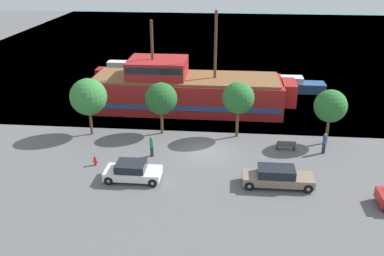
{
  "coord_description": "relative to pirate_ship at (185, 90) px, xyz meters",
  "views": [
    {
      "loc": [
        1.83,
        -31.68,
        15.56
      ],
      "look_at": [
        -1.34,
        2.0,
        1.2
      ],
      "focal_mm": 40.0,
      "sensor_mm": 36.0,
      "label": 1
    }
  ],
  "objects": [
    {
      "name": "ground_plane",
      "position": [
        2.84,
        -9.93,
        -2.0
      ],
      "size": [
        160.0,
        160.0,
        0.0
      ],
      "primitive_type": "plane",
      "color": "#5B5B5E"
    },
    {
      "name": "water_surface",
      "position": [
        2.84,
        34.07,
        -2.0
      ],
      "size": [
        80.0,
        80.0,
        0.0
      ],
      "primitive_type": "plane",
      "color": "teal",
      "rests_on": "ground"
    },
    {
      "name": "pirate_ship",
      "position": [
        0.0,
        0.0,
        0.0
      ],
      "size": [
        20.67,
        6.04,
        10.06
      ],
      "color": "#A31E1E",
      "rests_on": "water_surface"
    },
    {
      "name": "moored_boat_dockside",
      "position": [
        -9.57,
        11.8,
        -1.33
      ],
      "size": [
        7.11,
        1.85,
        1.83
      ],
      "color": "maroon",
      "rests_on": "water_surface"
    },
    {
      "name": "moored_boat_outer",
      "position": [
        12.0,
        6.9,
        -1.3
      ],
      "size": [
        6.87,
        2.1,
        1.77
      ],
      "color": "navy",
      "rests_on": "water_surface"
    },
    {
      "name": "parked_car_curb_front",
      "position": [
        8.17,
        -14.94,
        -1.29
      ],
      "size": [
        4.92,
        1.79,
        1.43
      ],
      "color": "#7F705B",
      "rests_on": "ground_plane"
    },
    {
      "name": "parked_car_curb_rear",
      "position": [
        -2.14,
        -15.04,
        -1.32
      ],
      "size": [
        4.04,
        1.96,
        1.36
      ],
      "color": "white",
      "rests_on": "ground_plane"
    },
    {
      "name": "fire_hydrant",
      "position": [
        -5.52,
        -13.12,
        -1.59
      ],
      "size": [
        0.42,
        0.25,
        0.76
      ],
      "color": "red",
      "rests_on": "ground_plane"
    },
    {
      "name": "bench_promenade_east",
      "position": [
        9.42,
        -9.05,
        -1.57
      ],
      "size": [
        1.55,
        0.45,
        0.85
      ],
      "color": "#4C4742",
      "rests_on": "ground_plane"
    },
    {
      "name": "pedestrian_walking_near",
      "position": [
        12.42,
        -9.35,
        -1.1
      ],
      "size": [
        0.32,
        0.32,
        1.76
      ],
      "color": "#232838",
      "rests_on": "ground_plane"
    },
    {
      "name": "pedestrian_walking_far",
      "position": [
        -1.43,
        -11.18,
        -1.12
      ],
      "size": [
        0.32,
        0.32,
        1.72
      ],
      "color": "#232838",
      "rests_on": "ground_plane"
    },
    {
      "name": "tree_row_east",
      "position": [
        -7.62,
        -7.33,
        1.53
      ],
      "size": [
        3.23,
        3.23,
        5.15
      ],
      "color": "brown",
      "rests_on": "ground_plane"
    },
    {
      "name": "tree_row_mideast",
      "position": [
        -1.35,
        -6.54,
        1.29
      ],
      "size": [
        2.84,
        2.84,
        4.72
      ],
      "color": "brown",
      "rests_on": "ground_plane"
    },
    {
      "name": "tree_row_midwest",
      "position": [
        5.37,
        -6.62,
        1.61
      ],
      "size": [
        2.77,
        2.77,
        5.01
      ],
      "color": "brown",
      "rests_on": "ground_plane"
    },
    {
      "name": "tree_row_west",
      "position": [
        13.0,
        -7.32,
        1.38
      ],
      "size": [
        2.74,
        2.74,
        4.76
      ],
      "color": "brown",
      "rests_on": "ground_plane"
    }
  ]
}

